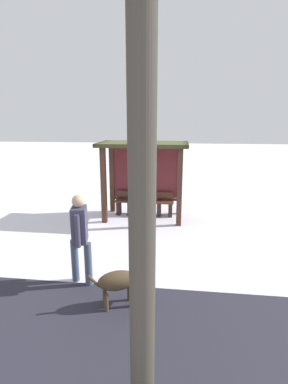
{
  "coord_description": "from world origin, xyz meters",
  "views": [
    {
      "loc": [
        1.12,
        -8.87,
        3.09
      ],
      "look_at": [
        0.1,
        -0.65,
        1.02
      ],
      "focal_mm": 27.37,
      "sensor_mm": 36.0,
      "label": 1
    }
  ],
  "objects_px": {
    "person_walking": "(80,233)",
    "dog": "(122,280)",
    "bus_shelter": "(144,162)",
    "bench_right_inside": "(165,207)",
    "bench_left_inside": "(124,205)",
    "bare_tree": "(136,94)",
    "bench_center_inside": "(144,206)"
  },
  "relations": [
    {
      "from": "bench_left_inside",
      "to": "bare_tree",
      "type": "bearing_deg",
      "value": -78.08
    },
    {
      "from": "bench_center_inside",
      "to": "bench_right_inside",
      "type": "bearing_deg",
      "value": 0.01
    },
    {
      "from": "bus_shelter",
      "to": "dog",
      "type": "height_order",
      "value": "bus_shelter"
    },
    {
      "from": "bench_center_inside",
      "to": "bench_right_inside",
      "type": "distance_m",
      "value": 0.67
    },
    {
      "from": "bus_shelter",
      "to": "dog",
      "type": "bearing_deg",
      "value": -87.45
    },
    {
      "from": "dog",
      "to": "bare_tree",
      "type": "bearing_deg",
      "value": -74.22
    },
    {
      "from": "bus_shelter",
      "to": "bench_right_inside",
      "type": "bearing_deg",
      "value": 8.98
    },
    {
      "from": "bench_right_inside",
      "to": "bare_tree",
      "type": "bearing_deg",
      "value": -89.17
    },
    {
      "from": "bench_center_inside",
      "to": "bench_right_inside",
      "type": "relative_size",
      "value": 0.99
    },
    {
      "from": "bus_shelter",
      "to": "dog",
      "type": "relative_size",
      "value": 2.75
    },
    {
      "from": "person_walking",
      "to": "bus_shelter",
      "type": "bearing_deg",
      "value": 80.46
    },
    {
      "from": "bench_left_inside",
      "to": "dog",
      "type": "relative_size",
      "value": 0.79
    },
    {
      "from": "bus_shelter",
      "to": "bare_tree",
      "type": "height_order",
      "value": "bare_tree"
    },
    {
      "from": "bench_left_inside",
      "to": "bare_tree",
      "type": "xyz_separation_m",
      "value": [
        1.44,
        -6.8,
        2.96
      ]
    },
    {
      "from": "person_walking",
      "to": "bench_center_inside",
      "type": "bearing_deg",
      "value": 80.7
    },
    {
      "from": "person_walking",
      "to": "bare_tree",
      "type": "height_order",
      "value": "bare_tree"
    },
    {
      "from": "bench_right_inside",
      "to": "dog",
      "type": "height_order",
      "value": "bench_right_inside"
    },
    {
      "from": "bench_left_inside",
      "to": "person_walking",
      "type": "distance_m",
      "value": 4.29
    },
    {
      "from": "person_walking",
      "to": "bare_tree",
      "type": "distance_m",
      "value": 3.71
    },
    {
      "from": "dog",
      "to": "bench_center_inside",
      "type": "bearing_deg",
      "value": 92.5
    },
    {
      "from": "bench_right_inside",
      "to": "person_walking",
      "type": "bearing_deg",
      "value": -107.84
    },
    {
      "from": "person_walking",
      "to": "bench_left_inside",
      "type": "bearing_deg",
      "value": 89.67
    },
    {
      "from": "bench_left_inside",
      "to": "bench_center_inside",
      "type": "relative_size",
      "value": 1.03
    },
    {
      "from": "bare_tree",
      "to": "bench_left_inside",
      "type": "bearing_deg",
      "value": 101.92
    },
    {
      "from": "bus_shelter",
      "to": "person_walking",
      "type": "height_order",
      "value": "bus_shelter"
    },
    {
      "from": "dog",
      "to": "bare_tree",
      "type": "distance_m",
      "value": 3.48
    },
    {
      "from": "bench_center_inside",
      "to": "bus_shelter",
      "type": "bearing_deg",
      "value": -90.0
    },
    {
      "from": "person_walking",
      "to": "dog",
      "type": "bearing_deg",
      "value": -33.6
    },
    {
      "from": "bus_shelter",
      "to": "bench_right_inside",
      "type": "distance_m",
      "value": 1.63
    },
    {
      "from": "bench_center_inside",
      "to": "dog",
      "type": "distance_m",
      "value": 4.84
    },
    {
      "from": "dog",
      "to": "person_walking",
      "type": "bearing_deg",
      "value": 146.4
    },
    {
      "from": "bus_shelter",
      "to": "person_walking",
      "type": "xyz_separation_m",
      "value": [
        -0.69,
        -4.13,
        -0.76
      ]
    }
  ]
}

